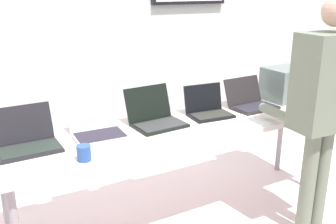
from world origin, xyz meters
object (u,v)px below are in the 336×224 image
object	(u,v)px
laptop_station_0	(27,140)
laptop_station_4	(250,101)
workbench	(184,131)
laptop_station_1	(96,126)
person	(324,99)
coffee_mug	(84,153)
equipment_box	(285,84)
laptop_station_3	(208,109)
laptop_station_2	(155,117)

from	to	relation	value
laptop_station_0	laptop_station_4	xyz separation A→B (m)	(1.82, -0.02, -0.00)
workbench	laptop_station_1	distance (m)	0.67
workbench	person	distance (m)	1.01
laptop_station_0	coffee_mug	size ratio (longest dim) A/B	4.04
workbench	equipment_box	world-z (taller)	equipment_box
laptop_station_3	coffee_mug	distance (m)	1.18
laptop_station_0	laptop_station_4	bearing A→B (deg)	-0.53
equipment_box	laptop_station_2	size ratio (longest dim) A/B	0.91
workbench	laptop_station_1	size ratio (longest dim) A/B	7.60
workbench	laptop_station_4	bearing A→B (deg)	7.20
workbench	person	xyz separation A→B (m)	(0.74, -0.62, 0.30)
workbench	laptop_station_3	xyz separation A→B (m)	(0.28, 0.09, 0.11)
laptop_station_3	person	xyz separation A→B (m)	(0.47, -0.71, 0.19)
laptop_station_1	laptop_station_2	distance (m)	0.45
laptop_station_2	laptop_station_4	size ratio (longest dim) A/B	0.99
laptop_station_2	laptop_station_1	bearing A→B (deg)	177.57
workbench	laptop_station_4	distance (m)	0.73
laptop_station_0	laptop_station_2	xyz separation A→B (m)	(0.92, -0.00, 0.00)
laptop_station_1	laptop_station_3	bearing A→B (deg)	-2.07
equipment_box	laptop_station_0	distance (m)	2.27
laptop_station_1	laptop_station_3	xyz separation A→B (m)	(0.92, -0.03, -0.01)
laptop_station_4	coffee_mug	size ratio (longest dim) A/B	4.15
workbench	laptop_station_3	distance (m)	0.31
equipment_box	laptop_station_3	bearing A→B (deg)	-177.56
laptop_station_1	laptop_station_4	bearing A→B (deg)	-1.45
laptop_station_0	laptop_station_1	size ratio (longest dim) A/B	1.06
laptop_station_0	laptop_station_2	world-z (taller)	laptop_station_2
laptop_station_4	person	world-z (taller)	person
laptop_station_2	person	size ratio (longest dim) A/B	0.23
laptop_station_3	person	size ratio (longest dim) A/B	0.21
laptop_station_1	laptop_station_3	size ratio (longest dim) A/B	1.02
person	equipment_box	bearing A→B (deg)	61.25
workbench	equipment_box	size ratio (longest dim) A/B	7.80
workbench	laptop_station_3	world-z (taller)	laptop_station_3
laptop_station_2	laptop_station_0	bearing A→B (deg)	179.90
laptop_station_1	laptop_station_4	world-z (taller)	laptop_station_1
equipment_box	laptop_station_1	world-z (taller)	equipment_box
equipment_box	laptop_station_0	world-z (taller)	equipment_box
laptop_station_2	workbench	bearing A→B (deg)	-28.67
laptop_station_2	laptop_station_4	world-z (taller)	laptop_station_2
workbench	laptop_station_3	bearing A→B (deg)	18.35
workbench	laptop_station_1	bearing A→B (deg)	169.05
equipment_box	laptop_station_2	distance (m)	1.35
laptop_station_3	person	distance (m)	0.87
laptop_station_2	coffee_mug	world-z (taller)	laptop_station_2
laptop_station_1	person	bearing A→B (deg)	-28.34
coffee_mug	laptop_station_0	bearing A→B (deg)	126.16
laptop_station_1	laptop_station_2	world-z (taller)	laptop_station_1
equipment_box	laptop_station_3	xyz separation A→B (m)	(-0.88, -0.04, -0.09)
equipment_box	laptop_station_4	xyz separation A→B (m)	(-0.44, -0.04, -0.09)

